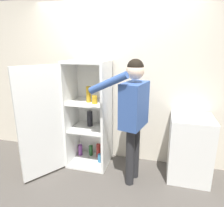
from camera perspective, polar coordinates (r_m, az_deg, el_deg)
ground_plane at (r=2.85m, az=-4.56°, el=-23.80°), size 12.00×12.00×0.00m
wall_back at (r=3.19m, az=0.80°, el=6.00°), size 7.00×0.06×2.55m
refrigerator at (r=3.08m, az=-9.18°, el=-3.61°), size 1.00×1.06×1.63m
person at (r=2.57m, az=6.15°, el=-1.21°), size 0.74×0.58×1.68m
counter at (r=3.06m, az=21.21°, el=-11.69°), size 0.55×0.55×0.91m
bowl at (r=2.89m, az=22.69°, el=-3.06°), size 0.16×0.16×0.06m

